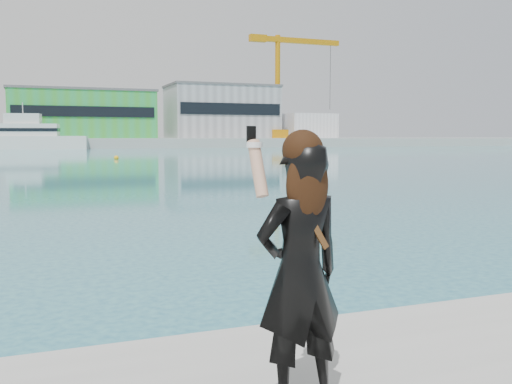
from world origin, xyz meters
The scene contains 9 objects.
far_quay centered at (0.00, 130.00, 1.00)m, with size 320.00×40.00×2.00m, color #9E9E99.
warehouse_green centered at (8.00, 127.98, 7.26)m, with size 30.60×16.36×10.50m.
warehouse_grey_right centered at (40.00, 127.98, 8.26)m, with size 25.50×15.35×12.50m.
ancillary_shed centered at (62.00, 126.00, 5.00)m, with size 12.00×10.00×6.00m, color silver.
dock_crane centered at (53.20, 122.00, 15.07)m, with size 23.00×4.00×24.00m.
flagpole_right centered at (22.09, 121.00, 6.54)m, with size 1.28×0.16×8.00m.
motor_yacht centered at (-2.30, 111.10, 2.43)m, with size 19.09×7.93×8.64m.
buoy_near centered at (6.01, 57.16, 0.00)m, with size 0.50×0.50×0.50m, color #F8B00D.
woman centered at (-0.33, -0.37, 1.61)m, with size 0.60×0.43×1.61m.
Camera 1 is at (-1.72, -3.27, 2.35)m, focal length 40.00 mm.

